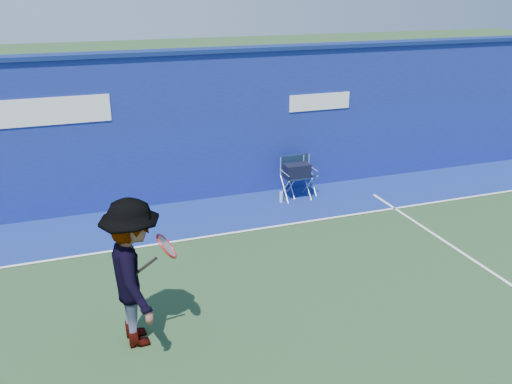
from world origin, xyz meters
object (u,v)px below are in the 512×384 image
object	(u,v)px
water_bottle	(281,197)
directors_chair_left	(296,181)
directors_chair_right	(302,183)
tennis_player	(134,273)

from	to	relation	value
water_bottle	directors_chair_left	bearing A→B (deg)	18.26
directors_chair_left	directors_chair_right	size ratio (longest dim) A/B	1.05
directors_chair_left	water_bottle	size ratio (longest dim) A/B	3.86
directors_chair_left	water_bottle	distance (m)	0.48
directors_chair_right	tennis_player	xyz separation A→B (m)	(-4.04, -4.00, 0.70)
tennis_player	water_bottle	bearing A→B (deg)	47.11
directors_chair_right	water_bottle	xyz separation A→B (m)	(-0.59, -0.28, -0.15)
directors_chair_right	tennis_player	bearing A→B (deg)	-135.27
water_bottle	tennis_player	size ratio (longest dim) A/B	0.12
tennis_player	directors_chair_right	bearing A→B (deg)	44.73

